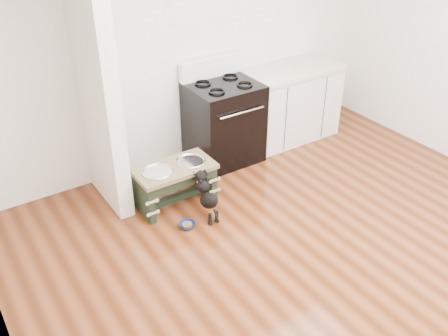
# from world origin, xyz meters

# --- Properties ---
(ground) EXTENTS (5.00, 5.00, 0.00)m
(ground) POSITION_xyz_m (0.00, 0.00, 0.00)
(ground) COLOR #441F0C
(ground) RESTS_ON ground
(room_shell) EXTENTS (5.00, 5.00, 5.00)m
(room_shell) POSITION_xyz_m (0.00, 0.00, 1.62)
(room_shell) COLOR silver
(room_shell) RESTS_ON ground
(partition_wall) EXTENTS (0.15, 0.80, 2.70)m
(partition_wall) POSITION_xyz_m (-1.18, 2.10, 1.35)
(partition_wall) COLOR silver
(partition_wall) RESTS_ON ground
(oven_range) EXTENTS (0.76, 0.69, 1.14)m
(oven_range) POSITION_xyz_m (0.25, 2.16, 0.48)
(oven_range) COLOR black
(oven_range) RESTS_ON ground
(cabinet_run) EXTENTS (1.24, 0.64, 0.91)m
(cabinet_run) POSITION_xyz_m (1.23, 2.18, 0.45)
(cabinet_run) COLOR silver
(cabinet_run) RESTS_ON ground
(dog_feeder) EXTENTS (0.79, 0.42, 0.45)m
(dog_feeder) POSITION_xyz_m (-0.66, 1.64, 0.31)
(dog_feeder) COLOR black
(dog_feeder) RESTS_ON ground
(puppy) EXTENTS (0.14, 0.41, 0.48)m
(puppy) POSITION_xyz_m (-0.52, 1.28, 0.26)
(puppy) COLOR black
(puppy) RESTS_ON ground
(floor_bowl) EXTENTS (0.16, 0.16, 0.05)m
(floor_bowl) POSITION_xyz_m (-0.77, 1.24, 0.02)
(floor_bowl) COLOR navy
(floor_bowl) RESTS_ON ground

